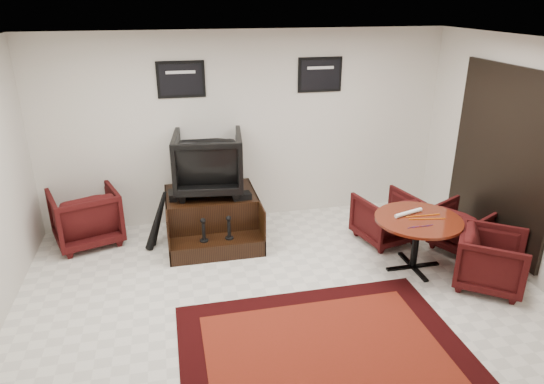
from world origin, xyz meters
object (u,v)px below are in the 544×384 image
(shine_podium, at_px, (212,217))
(meeting_table, at_px, (418,225))
(table_chair_corner, at_px, (492,258))
(shine_chair, at_px, (208,159))
(table_chair_back, at_px, (386,216))
(armchair_side, at_px, (85,214))
(table_chair_window, at_px, (464,226))

(shine_podium, distance_m, meeting_table, 2.80)
(meeting_table, xyz_separation_m, table_chair_corner, (0.67, -0.57, -0.23))
(shine_podium, relative_size, shine_chair, 1.36)
(shine_podium, relative_size, meeting_table, 1.22)
(shine_podium, distance_m, table_chair_corner, 3.65)
(shine_podium, distance_m, table_chair_back, 2.44)
(meeting_table, bearing_deg, armchair_side, 158.34)
(meeting_table, relative_size, table_chair_window, 1.52)
(meeting_table, xyz_separation_m, table_chair_window, (0.88, 0.31, -0.26))
(shine_podium, bearing_deg, shine_chair, 90.00)
(armchair_side, height_order, table_chair_back, armchair_side)
(shine_chair, xyz_separation_m, table_chair_window, (3.28, -1.24, -0.77))
(armchair_side, relative_size, table_chair_back, 1.16)
(shine_chair, bearing_deg, meeting_table, 153.92)
(table_chair_corner, bearing_deg, table_chair_window, 22.95)
(armchair_side, xyz_separation_m, table_chair_back, (4.07, -0.84, -0.06))
(meeting_table, xyz_separation_m, table_chair_back, (-0.04, 0.79, -0.23))
(table_chair_back, bearing_deg, shine_chair, -30.97)
(table_chair_window, bearing_deg, shine_podium, 44.16)
(armchair_side, relative_size, table_chair_corner, 1.14)
(shine_podium, bearing_deg, armchair_side, 172.90)
(table_chair_window, distance_m, table_chair_corner, 0.91)
(armchair_side, distance_m, table_chair_corner, 5.26)
(meeting_table, bearing_deg, shine_chair, 147.00)
(armchair_side, xyz_separation_m, table_chair_corner, (4.78, -2.20, -0.05))
(shine_podium, height_order, table_chair_back, table_chair_back)
(meeting_table, relative_size, table_chair_corner, 1.40)
(table_chair_window, xyz_separation_m, table_chair_corner, (-0.21, -0.88, 0.03))
(armchair_side, distance_m, table_chair_window, 5.16)
(table_chair_back, distance_m, table_chair_corner, 1.53)
(shine_chair, relative_size, table_chair_back, 1.27)
(table_chair_window, bearing_deg, armchair_side, 48.02)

